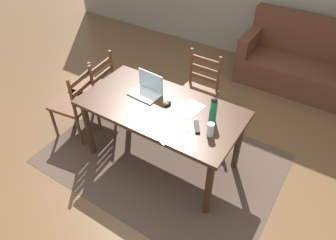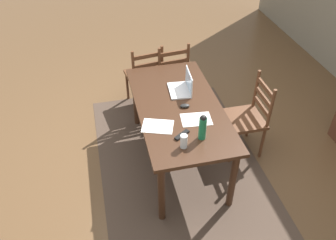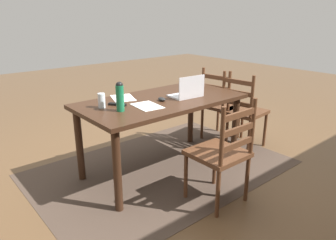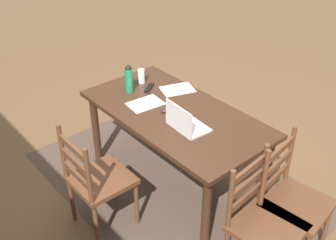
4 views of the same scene
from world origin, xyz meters
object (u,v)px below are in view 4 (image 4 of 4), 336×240
chair_left_near (292,201)px  drinking_glass (141,76)px  chair_far_head (97,180)px  dining_table (175,121)px  chair_left_far (263,223)px  tv_remote (149,88)px  laptop (184,123)px  computer_mouse (166,110)px  water_bottle (129,78)px

chair_left_near → drinking_glass: (1.73, 0.05, 0.38)m
chair_far_head → dining_table: bearing=-90.0°
drinking_glass → chair_left_near: bearing=-178.2°
chair_left_far → chair_left_near: bearing=-90.0°
tv_remote → laptop: bearing=129.9°
chair_left_near → drinking_glass: chair_left_near is taller
dining_table → chair_far_head: chair_far_head is taller
computer_mouse → tv_remote: 0.44m
dining_table → tv_remote: (0.46, -0.09, 0.11)m
chair_left_far → chair_far_head: bearing=29.1°
dining_table → computer_mouse: computer_mouse is taller
chair_left_far → computer_mouse: 1.22m
dining_table → water_bottle: (0.53, 0.08, 0.23)m
chair_left_far → chair_left_near: size_ratio=1.00×
water_bottle → dining_table: bearing=-171.1°
water_bottle → laptop: bearing=177.5°
chair_far_head → water_bottle: (0.53, -0.72, 0.45)m
dining_table → chair_far_head: 0.83m
dining_table → drinking_glass: bearing=-10.4°
chair_left_far → chair_left_near: (-0.00, -0.34, 0.00)m
dining_table → chair_left_near: chair_left_near is taller
drinking_glass → tv_remote: size_ratio=0.79×
chair_left_far → computer_mouse: size_ratio=9.50×
water_bottle → drinking_glass: bearing=-68.7°
chair_left_near → chair_left_far: bearing=90.0°
tv_remote → drinking_glass: bearing=-43.2°
laptop → computer_mouse: 0.30m
laptop → tv_remote: size_ratio=1.97×
dining_table → chair_left_far: bearing=171.1°
tv_remote → chair_left_near: bearing=148.9°
chair_left_near → water_bottle: (1.66, 0.25, 0.45)m
water_bottle → tv_remote: 0.22m
tv_remote → chair_left_far: bearing=136.5°
dining_table → laptop: laptop is taller
chair_left_far → laptop: bearing=-3.9°
laptop → tv_remote: bearing=-16.1°
computer_mouse → tv_remote: size_ratio=0.59×
laptop → computer_mouse: (0.29, -0.06, -0.04)m
chair_left_near → chair_far_head: bearing=40.8°
drinking_glass → computer_mouse: drinking_glass is taller
laptop → computer_mouse: size_ratio=3.36×
chair_left_near → computer_mouse: chair_left_near is taller
dining_table → chair_left_far: size_ratio=1.76×
chair_far_head → tv_remote: bearing=-62.7°
chair_far_head → chair_left_near: bearing=-139.2°
water_bottle → tv_remote: water_bottle is taller
chair_left_far → computer_mouse: bearing=-6.0°
water_bottle → computer_mouse: water_bottle is taller
water_bottle → chair_left_near: bearing=-171.4°
chair_left_far → dining_table: bearing=-8.9°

